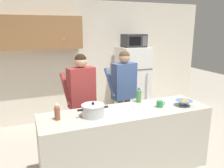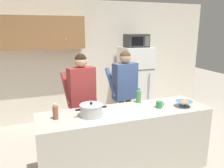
{
  "view_description": "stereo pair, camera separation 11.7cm",
  "coord_description": "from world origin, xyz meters",
  "px_view_note": "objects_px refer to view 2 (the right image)",
  "views": [
    {
      "loc": [
        -1.26,
        -2.62,
        2.02
      ],
      "look_at": [
        0.0,
        0.55,
        1.17
      ],
      "focal_mm": 36.18,
      "sensor_mm": 36.0,
      "label": 1
    },
    {
      "loc": [
        -1.16,
        -2.66,
        2.02
      ],
      "look_at": [
        0.0,
        0.55,
        1.17
      ],
      "focal_mm": 36.18,
      "sensor_mm": 36.0,
      "label": 2
    }
  ],
  "objects_px": {
    "person_by_sink": "(125,86)",
    "coffee_mug": "(159,104)",
    "person_near_pot": "(82,93)",
    "bread_bowl": "(184,103)",
    "microwave": "(136,41)",
    "bottle_near_edge": "(55,112)",
    "bottle_mid_counter": "(139,96)",
    "refrigerator": "(135,83)",
    "cooking_pot": "(91,110)"
  },
  "relations": [
    {
      "from": "microwave",
      "to": "bottle_mid_counter",
      "type": "xyz_separation_m",
      "value": [
        -0.7,
        -1.56,
        -0.72
      ]
    },
    {
      "from": "person_by_sink",
      "to": "bottle_near_edge",
      "type": "relative_size",
      "value": 8.12
    },
    {
      "from": "microwave",
      "to": "bottle_near_edge",
      "type": "bearing_deg",
      "value": -137.39
    },
    {
      "from": "refrigerator",
      "to": "bottle_mid_counter",
      "type": "height_order",
      "value": "refrigerator"
    },
    {
      "from": "bread_bowl",
      "to": "refrigerator",
      "type": "bearing_deg",
      "value": 85.22
    },
    {
      "from": "person_by_sink",
      "to": "bread_bowl",
      "type": "xyz_separation_m",
      "value": [
        0.51,
        -0.99,
        -0.06
      ]
    },
    {
      "from": "cooking_pot",
      "to": "bottle_near_edge",
      "type": "distance_m",
      "value": 0.45
    },
    {
      "from": "person_near_pot",
      "to": "cooking_pot",
      "type": "height_order",
      "value": "person_near_pot"
    },
    {
      "from": "coffee_mug",
      "to": "bottle_near_edge",
      "type": "relative_size",
      "value": 0.65
    },
    {
      "from": "microwave",
      "to": "coffee_mug",
      "type": "relative_size",
      "value": 3.66
    },
    {
      "from": "microwave",
      "to": "bottle_mid_counter",
      "type": "bearing_deg",
      "value": -114.05
    },
    {
      "from": "bottle_near_edge",
      "to": "cooking_pot",
      "type": "bearing_deg",
      "value": -6.92
    },
    {
      "from": "person_near_pot",
      "to": "bottle_near_edge",
      "type": "height_order",
      "value": "person_near_pot"
    },
    {
      "from": "cooking_pot",
      "to": "bottle_near_edge",
      "type": "height_order",
      "value": "bottle_near_edge"
    },
    {
      "from": "refrigerator",
      "to": "bread_bowl",
      "type": "height_order",
      "value": "refrigerator"
    },
    {
      "from": "person_near_pot",
      "to": "coffee_mug",
      "type": "height_order",
      "value": "person_near_pot"
    },
    {
      "from": "bottle_near_edge",
      "to": "bottle_mid_counter",
      "type": "relative_size",
      "value": 0.9
    },
    {
      "from": "cooking_pot",
      "to": "bottle_near_edge",
      "type": "xyz_separation_m",
      "value": [
        -0.44,
        0.05,
        0.02
      ]
    },
    {
      "from": "coffee_mug",
      "to": "bottle_mid_counter",
      "type": "distance_m",
      "value": 0.36
    },
    {
      "from": "person_by_sink",
      "to": "coffee_mug",
      "type": "distance_m",
      "value": 0.93
    },
    {
      "from": "person_by_sink",
      "to": "refrigerator",
      "type": "bearing_deg",
      "value": 55.58
    },
    {
      "from": "bread_bowl",
      "to": "bottle_mid_counter",
      "type": "height_order",
      "value": "bottle_mid_counter"
    },
    {
      "from": "bread_bowl",
      "to": "microwave",
      "type": "bearing_deg",
      "value": 85.17
    },
    {
      "from": "bread_bowl",
      "to": "bottle_near_edge",
      "type": "relative_size",
      "value": 1.21
    },
    {
      "from": "bottle_near_edge",
      "to": "bottle_mid_counter",
      "type": "xyz_separation_m",
      "value": [
        1.25,
        0.23,
        0.01
      ]
    },
    {
      "from": "refrigerator",
      "to": "person_by_sink",
      "type": "relative_size",
      "value": 0.98
    },
    {
      "from": "coffee_mug",
      "to": "bottle_mid_counter",
      "type": "xyz_separation_m",
      "value": [
        -0.17,
        0.31,
        0.06
      ]
    },
    {
      "from": "person_near_pot",
      "to": "bottle_mid_counter",
      "type": "bearing_deg",
      "value": -30.73
    },
    {
      "from": "refrigerator",
      "to": "person_by_sink",
      "type": "distance_m",
      "value": 1.21
    },
    {
      "from": "microwave",
      "to": "bottle_near_edge",
      "type": "height_order",
      "value": "microwave"
    },
    {
      "from": "person_by_sink",
      "to": "bread_bowl",
      "type": "relative_size",
      "value": 6.71
    },
    {
      "from": "coffee_mug",
      "to": "microwave",
      "type": "bearing_deg",
      "value": 74.39
    },
    {
      "from": "person_near_pot",
      "to": "bread_bowl",
      "type": "height_order",
      "value": "person_near_pot"
    },
    {
      "from": "microwave",
      "to": "cooking_pot",
      "type": "distance_m",
      "value": 2.5
    },
    {
      "from": "refrigerator",
      "to": "coffee_mug",
      "type": "bearing_deg",
      "value": -105.44
    },
    {
      "from": "person_by_sink",
      "to": "coffee_mug",
      "type": "xyz_separation_m",
      "value": [
        0.15,
        -0.91,
        -0.06
      ]
    },
    {
      "from": "refrigerator",
      "to": "coffee_mug",
      "type": "height_order",
      "value": "refrigerator"
    },
    {
      "from": "bottle_near_edge",
      "to": "bottle_mid_counter",
      "type": "distance_m",
      "value": 1.27
    },
    {
      "from": "microwave",
      "to": "person_near_pot",
      "type": "bearing_deg",
      "value": -143.17
    },
    {
      "from": "coffee_mug",
      "to": "bottle_near_edge",
      "type": "distance_m",
      "value": 1.43
    },
    {
      "from": "refrigerator",
      "to": "bottle_near_edge",
      "type": "height_order",
      "value": "refrigerator"
    },
    {
      "from": "person_by_sink",
      "to": "coffee_mug",
      "type": "bearing_deg",
      "value": -80.76
    },
    {
      "from": "person_near_pot",
      "to": "bread_bowl",
      "type": "distance_m",
      "value": 1.56
    },
    {
      "from": "person_near_pot",
      "to": "bottle_near_edge",
      "type": "relative_size",
      "value": 8.1
    },
    {
      "from": "person_by_sink",
      "to": "microwave",
      "type": "bearing_deg",
      "value": 54.97
    },
    {
      "from": "person_by_sink",
      "to": "person_near_pot",
      "type": "bearing_deg",
      "value": -169.75
    },
    {
      "from": "cooking_pot",
      "to": "bottle_near_edge",
      "type": "bearing_deg",
      "value": 173.08
    },
    {
      "from": "refrigerator",
      "to": "person_near_pot",
      "type": "distance_m",
      "value": 1.86
    },
    {
      "from": "cooking_pot",
      "to": "bread_bowl",
      "type": "distance_m",
      "value": 1.35
    },
    {
      "from": "microwave",
      "to": "person_near_pot",
      "type": "xyz_separation_m",
      "value": [
        -1.47,
        -1.1,
        -0.73
      ]
    }
  ]
}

